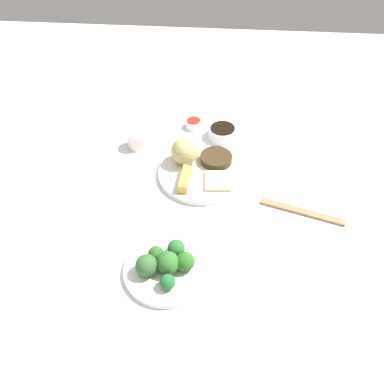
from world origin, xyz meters
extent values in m
cube|color=white|center=(0.00, 0.00, 0.01)|extent=(2.20, 2.20, 0.02)
cylinder|color=white|center=(0.00, -0.04, 0.03)|extent=(0.25, 0.25, 0.02)
sphere|color=tan|center=(0.05, -0.08, 0.08)|extent=(0.08, 0.08, 0.08)
cube|color=gold|center=(0.04, 0.01, 0.05)|extent=(0.03, 0.10, 0.03)
cube|color=beige|center=(-0.05, 0.00, 0.04)|extent=(0.08, 0.09, 0.01)
cylinder|color=#3E2E1A|center=(-0.04, -0.09, 0.05)|extent=(0.10, 0.10, 0.02)
cylinder|color=white|center=(0.06, 0.31, 0.03)|extent=(0.20, 0.20, 0.01)
sphere|color=#226933|center=(0.05, 0.36, 0.05)|extent=(0.04, 0.04, 0.04)
sphere|color=#316E2A|center=(0.05, 0.31, 0.06)|extent=(0.05, 0.05, 0.05)
sphere|color=#2D6520|center=(0.09, 0.28, 0.05)|extent=(0.04, 0.04, 0.04)
sphere|color=#2A6921|center=(0.02, 0.30, 0.06)|extent=(0.05, 0.05, 0.05)
sphere|color=#2B6D33|center=(0.04, 0.26, 0.06)|extent=(0.04, 0.04, 0.04)
sphere|color=#356636|center=(0.10, 0.32, 0.06)|extent=(0.05, 0.05, 0.05)
cylinder|color=white|center=(-0.06, -0.24, 0.04)|extent=(0.09, 0.09, 0.03)
cylinder|color=black|center=(-0.06, -0.24, 0.06)|extent=(0.08, 0.08, 0.00)
cylinder|color=white|center=(0.04, -0.28, 0.03)|extent=(0.05, 0.05, 0.03)
cylinder|color=red|center=(0.04, -0.28, 0.05)|extent=(0.04, 0.04, 0.00)
cylinder|color=white|center=(0.21, -0.17, 0.05)|extent=(0.06, 0.06, 0.05)
cube|color=#9D7856|center=(-0.28, 0.09, 0.02)|extent=(0.22, 0.09, 0.01)
camera|label=1|loc=(-0.05, 0.88, 0.85)|focal=39.30mm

